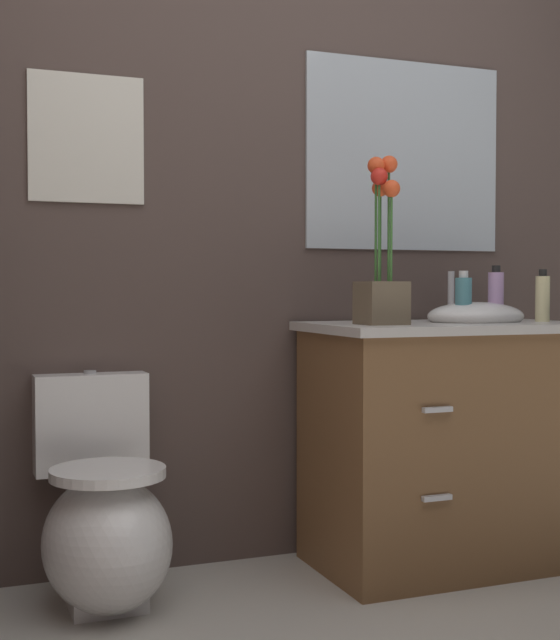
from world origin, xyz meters
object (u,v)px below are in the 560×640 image
(flower_vase, at_px, (382,271))
(wall_mirror, at_px, (405,156))
(hand_wash_bottle, at_px, (543,298))
(toilet, at_px, (104,525))
(wall_poster, at_px, (87,138))
(soap_bottle, at_px, (496,296))
(lotion_bottle, at_px, (463,299))
(vanity_cabinet, at_px, (446,440))

(flower_vase, relative_size, wall_mirror, 0.69)
(hand_wash_bottle, bearing_deg, flower_vase, -178.55)
(toilet, bearing_deg, wall_poster, 90.00)
(flower_vase, bearing_deg, soap_bottle, 6.41)
(lotion_bottle, xyz_separation_m, wall_mirror, (-0.05, 0.32, 0.53))
(lotion_bottle, bearing_deg, flower_vase, -172.51)
(toilet, height_order, soap_bottle, soap_bottle)
(soap_bottle, distance_m, hand_wash_bottle, 0.17)
(vanity_cabinet, height_order, flower_vase, flower_vase)
(flower_vase, distance_m, lotion_bottle, 0.35)
(flower_vase, bearing_deg, hand_wash_bottle, 1.45)
(hand_wash_bottle, bearing_deg, wall_mirror, 136.08)
(vanity_cabinet, xyz_separation_m, wall_mirror, (-0.00, 0.29, 1.02))
(soap_bottle, distance_m, lotion_bottle, 0.14)
(hand_wash_bottle, height_order, wall_mirror, wall_mirror)
(soap_bottle, xyz_separation_m, wall_poster, (-1.37, 0.31, 0.51))
(soap_bottle, bearing_deg, flower_vase, -173.59)
(soap_bottle, relative_size, wall_poster, 0.48)
(toilet, height_order, vanity_cabinet, vanity_cabinet)
(toilet, bearing_deg, hand_wash_bottle, -2.99)
(vanity_cabinet, xyz_separation_m, soap_bottle, (0.19, -0.02, 0.50))
(toilet, xyz_separation_m, vanity_cabinet, (1.18, -0.03, 0.19))
(vanity_cabinet, bearing_deg, soap_bottle, -4.97)
(toilet, height_order, wall_mirror, wall_mirror)
(wall_mirror, bearing_deg, flower_vase, -128.33)
(hand_wash_bottle, relative_size, wall_mirror, 0.23)
(vanity_cabinet, distance_m, wall_mirror, 1.06)
(flower_vase, distance_m, wall_poster, 1.05)
(soap_bottle, relative_size, hand_wash_bottle, 1.07)
(lotion_bottle, relative_size, hand_wash_bottle, 0.96)
(soap_bottle, bearing_deg, lotion_bottle, -176.23)
(flower_vase, bearing_deg, lotion_bottle, 7.49)
(toilet, relative_size, lotion_bottle, 3.88)
(wall_poster, xyz_separation_m, wall_mirror, (1.17, 0.00, 0.01))
(flower_vase, bearing_deg, vanity_cabinet, 13.58)
(hand_wash_bottle, bearing_deg, vanity_cabinet, 171.47)
(wall_poster, bearing_deg, vanity_cabinet, -14.02)
(lotion_bottle, bearing_deg, hand_wash_bottle, -5.21)
(toilet, relative_size, hand_wash_bottle, 3.74)
(lotion_bottle, distance_m, wall_poster, 1.37)
(soap_bottle, height_order, hand_wash_bottle, soap_bottle)
(vanity_cabinet, distance_m, lotion_bottle, 0.49)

